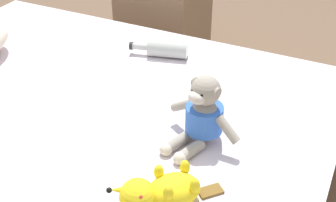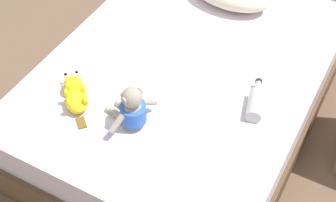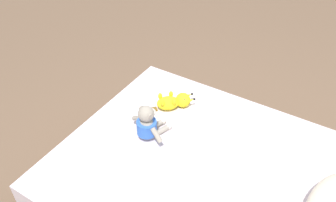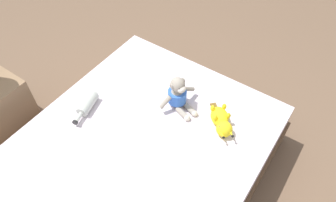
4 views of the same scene
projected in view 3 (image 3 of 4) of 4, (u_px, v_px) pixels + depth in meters
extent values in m
cube|color=silver|center=(219.00, 183.00, 2.02)|extent=(1.36, 1.84, 0.19)
ellipsoid|color=#9E9384|center=(147.00, 128.00, 2.13)|extent=(0.13, 0.14, 0.15)
cylinder|color=blue|center=(147.00, 127.00, 2.12)|extent=(0.15, 0.15, 0.09)
sphere|color=#9E9384|center=(146.00, 114.00, 2.06)|extent=(0.10, 0.10, 0.10)
ellipsoid|color=beige|center=(152.00, 112.00, 2.08)|extent=(0.06, 0.07, 0.04)
sphere|color=black|center=(149.00, 108.00, 2.08)|extent=(0.01, 0.01, 0.01)
sphere|color=black|center=(153.00, 111.00, 2.06)|extent=(0.01, 0.01, 0.01)
cylinder|color=#9E9384|center=(141.00, 108.00, 2.08)|extent=(0.03, 0.02, 0.03)
cylinder|color=#9E9384|center=(151.00, 116.00, 2.02)|extent=(0.03, 0.02, 0.03)
cylinder|color=#9E9384|center=(137.00, 118.00, 2.18)|extent=(0.06, 0.10, 0.08)
cylinder|color=#9E9384|center=(157.00, 135.00, 2.06)|extent=(0.06, 0.10, 0.08)
cylinder|color=#9E9384|center=(156.00, 125.00, 2.23)|extent=(0.11, 0.07, 0.04)
cylinder|color=#9E9384|center=(162.00, 130.00, 2.19)|extent=(0.11, 0.07, 0.04)
sphere|color=beige|center=(162.00, 122.00, 2.25)|extent=(0.04, 0.04, 0.04)
sphere|color=beige|center=(168.00, 127.00, 2.22)|extent=(0.04, 0.04, 0.04)
ellipsoid|color=yellow|center=(168.00, 103.00, 2.36)|extent=(0.18, 0.18, 0.08)
sphere|color=yellow|center=(183.00, 100.00, 2.37)|extent=(0.10, 0.10, 0.10)
cone|color=yellow|center=(188.00, 96.00, 2.39)|extent=(0.06, 0.07, 0.05)
sphere|color=black|center=(192.00, 94.00, 2.39)|extent=(0.02, 0.02, 0.02)
cone|color=yellow|center=(190.00, 101.00, 2.35)|extent=(0.06, 0.07, 0.05)
sphere|color=black|center=(194.00, 99.00, 2.35)|extent=(0.02, 0.02, 0.02)
sphere|color=red|center=(182.00, 94.00, 2.38)|extent=(0.02, 0.02, 0.02)
sphere|color=red|center=(184.00, 100.00, 2.33)|extent=(0.02, 0.02, 0.02)
ellipsoid|color=yellow|center=(171.00, 94.00, 2.37)|extent=(0.04, 0.04, 0.05)
ellipsoid|color=yellow|center=(174.00, 102.00, 2.31)|extent=(0.04, 0.04, 0.05)
ellipsoid|color=yellow|center=(160.00, 96.00, 2.36)|extent=(0.04, 0.04, 0.05)
ellipsoid|color=yellow|center=(163.00, 103.00, 2.30)|extent=(0.04, 0.04, 0.05)
cube|color=brown|center=(152.00, 110.00, 2.37)|extent=(0.08, 0.08, 0.01)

